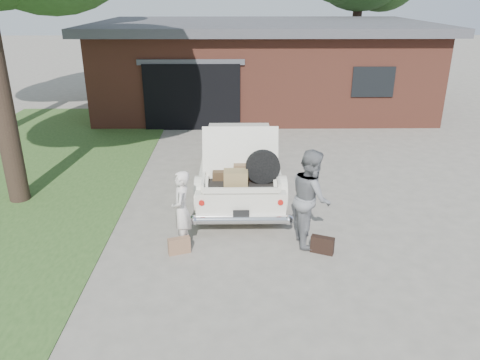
{
  "coord_description": "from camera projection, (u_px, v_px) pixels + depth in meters",
  "views": [
    {
      "loc": [
        -0.1,
        -7.5,
        4.37
      ],
      "look_at": [
        0.0,
        0.6,
        1.1
      ],
      "focal_mm": 35.0,
      "sensor_mm": 36.0,
      "label": 1
    }
  ],
  "objects": [
    {
      "name": "sedan",
      "position": [
        240.0,
        163.0,
        10.81
      ],
      "size": [
        1.85,
        4.63,
        1.89
      ],
      "rotation": [
        0.0,
        0.0,
        0.0
      ],
      "color": "silver",
      "rests_on": "ground"
    },
    {
      "name": "suitcase_left",
      "position": [
        179.0,
        246.0,
        8.36
      ],
      "size": [
        0.41,
        0.25,
        0.3
      ],
      "primitive_type": "cube",
      "rotation": [
        0.0,
        0.0,
        0.33
      ],
      "color": "#91664A",
      "rests_on": "ground"
    },
    {
      "name": "suitcase_right",
      "position": [
        322.0,
        245.0,
        8.36
      ],
      "size": [
        0.43,
        0.28,
        0.32
      ],
      "primitive_type": "cube",
      "rotation": [
        0.0,
        0.0,
        -0.4
      ],
      "color": "black",
      "rests_on": "ground"
    },
    {
      "name": "ground",
      "position": [
        240.0,
        248.0,
        8.59
      ],
      "size": [
        90.0,
        90.0,
        0.0
      ],
      "primitive_type": "plane",
      "color": "gray",
      "rests_on": "ground"
    },
    {
      "name": "woman_right",
      "position": [
        311.0,
        197.0,
        8.48
      ],
      "size": [
        0.75,
        0.93,
        1.81
      ],
      "primitive_type": "imported",
      "rotation": [
        0.0,
        0.0,
        1.65
      ],
      "color": "slate",
      "rests_on": "ground"
    },
    {
      "name": "woman_left",
      "position": [
        181.0,
        210.0,
        8.39
      ],
      "size": [
        0.36,
        0.54,
        1.46
      ],
      "primitive_type": "imported",
      "rotation": [
        0.0,
        0.0,
        -1.54
      ],
      "color": "silver",
      "rests_on": "ground"
    },
    {
      "name": "grass_strip",
      "position": [
        12.0,
        186.0,
        11.3
      ],
      "size": [
        6.0,
        16.0,
        0.02
      ],
      "primitive_type": "cube",
      "color": "#2D4C1E",
      "rests_on": "ground"
    },
    {
      "name": "house",
      "position": [
        261.0,
        65.0,
        18.61
      ],
      "size": [
        12.8,
        7.8,
        3.3
      ],
      "color": "brown",
      "rests_on": "ground"
    }
  ]
}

